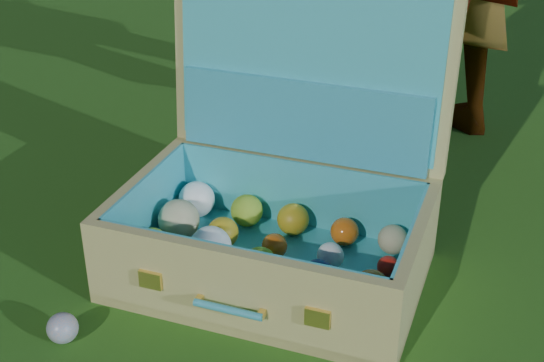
# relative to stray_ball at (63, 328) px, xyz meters

# --- Properties ---
(ground) EXTENTS (60.00, 60.00, 0.00)m
(ground) POSITION_rel_stray_ball_xyz_m (0.41, 0.05, -0.03)
(ground) COLOR #215114
(ground) RESTS_ON ground
(stray_ball) EXTENTS (0.06, 0.06, 0.06)m
(stray_ball) POSITION_rel_stray_ball_xyz_m (0.00, 0.00, 0.00)
(stray_ball) COLOR teal
(stray_ball) RESTS_ON ground
(suitcase) EXTENTS (0.77, 0.68, 0.62)m
(suitcase) POSITION_rel_stray_ball_xyz_m (0.41, 0.31, 0.14)
(suitcase) COLOR tan
(suitcase) RESTS_ON ground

